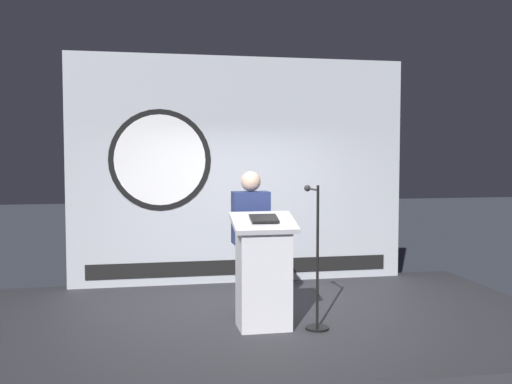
% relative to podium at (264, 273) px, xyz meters
% --- Properties ---
extents(ground_plane, '(40.00, 40.00, 0.00)m').
position_rel_podium_xyz_m(ground_plane, '(0.14, 0.39, -0.87)').
color(ground_plane, '#383D47').
extents(stage_platform, '(6.40, 4.00, 0.30)m').
position_rel_podium_xyz_m(stage_platform, '(0.14, 0.39, -0.72)').
color(stage_platform, '#333338').
rests_on(stage_platform, ground).
extents(banner_display, '(4.68, 0.12, 3.12)m').
position_rel_podium_xyz_m(banner_display, '(0.10, 2.23, 0.98)').
color(banner_display, '#B2B7C1').
rests_on(banner_display, stage_platform).
extents(podium, '(0.64, 0.49, 1.18)m').
position_rel_podium_xyz_m(podium, '(0.00, 0.00, 0.00)').
color(podium, silver).
rests_on(podium, stage_platform).
extents(speaker_person, '(0.40, 0.26, 1.60)m').
position_rel_podium_xyz_m(speaker_person, '(-0.04, 0.48, 0.24)').
color(speaker_person, black).
rests_on(speaker_person, stage_platform).
extents(microphone_stand, '(0.24, 0.54, 1.47)m').
position_rel_podium_xyz_m(microphone_stand, '(0.53, -0.10, -0.05)').
color(microphone_stand, black).
rests_on(microphone_stand, stage_platform).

